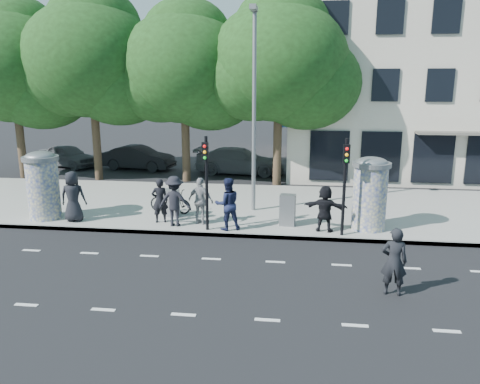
# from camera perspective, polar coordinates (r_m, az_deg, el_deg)

# --- Properties ---
(ground) EXTENTS (120.00, 120.00, 0.00)m
(ground) POSITION_cam_1_polar(r_m,az_deg,el_deg) (13.51, -4.62, -10.32)
(ground) COLOR black
(ground) RESTS_ON ground
(sidewalk) EXTENTS (40.00, 8.00, 0.15)m
(sidewalk) POSITION_cam_1_polar(r_m,az_deg,el_deg) (20.48, -0.37, -1.71)
(sidewalk) COLOR gray
(sidewalk) RESTS_ON ground
(curb) EXTENTS (40.00, 0.10, 0.16)m
(curb) POSITION_cam_1_polar(r_m,az_deg,el_deg) (16.74, -2.16, -5.23)
(curb) COLOR slate
(curb) RESTS_ON ground
(lane_dash_near) EXTENTS (32.00, 0.12, 0.01)m
(lane_dash_near) POSITION_cam_1_polar(r_m,az_deg,el_deg) (11.58, -6.90, -14.64)
(lane_dash_near) COLOR silver
(lane_dash_near) RESTS_ON ground
(lane_dash_far) EXTENTS (32.00, 0.12, 0.01)m
(lane_dash_far) POSITION_cam_1_polar(r_m,az_deg,el_deg) (14.77, -3.51, -8.15)
(lane_dash_far) COLOR silver
(lane_dash_far) RESTS_ON ground
(ad_column_left) EXTENTS (1.36, 1.36, 2.65)m
(ad_column_left) POSITION_cam_1_polar(r_m,az_deg,el_deg) (19.66, -22.91, 0.95)
(ad_column_left) COLOR beige
(ad_column_left) RESTS_ON sidewalk
(ad_column_right) EXTENTS (1.36, 1.36, 2.65)m
(ad_column_right) POSITION_cam_1_polar(r_m,az_deg,el_deg) (17.43, 15.56, 0.03)
(ad_column_right) COLOR beige
(ad_column_right) RESTS_ON sidewalk
(traffic_pole_near) EXTENTS (0.22, 0.31, 3.40)m
(traffic_pole_near) POSITION_cam_1_polar(r_m,az_deg,el_deg) (16.52, -4.14, 2.23)
(traffic_pole_near) COLOR black
(traffic_pole_near) RESTS_ON sidewalk
(traffic_pole_far) EXTENTS (0.22, 0.31, 3.40)m
(traffic_pole_far) POSITION_cam_1_polar(r_m,az_deg,el_deg) (16.28, 12.67, 1.77)
(traffic_pole_far) COLOR black
(traffic_pole_far) RESTS_ON sidewalk
(street_lamp) EXTENTS (0.25, 0.93, 8.00)m
(street_lamp) POSITION_cam_1_polar(r_m,az_deg,el_deg) (18.82, 1.72, 11.50)
(street_lamp) COLOR slate
(street_lamp) RESTS_ON sidewalk
(tree_far_left) EXTENTS (7.20, 7.20, 9.26)m
(tree_far_left) POSITION_cam_1_polar(r_m,az_deg,el_deg) (29.13, -25.99, 13.64)
(tree_far_left) COLOR #38281C
(tree_far_left) RESTS_ON ground
(tree_mid_left) EXTENTS (7.20, 7.20, 9.57)m
(tree_mid_left) POSITION_cam_1_polar(r_m,az_deg,el_deg) (27.00, -17.74, 15.11)
(tree_mid_left) COLOR #38281C
(tree_mid_left) RESTS_ON ground
(tree_near_left) EXTENTS (6.80, 6.80, 8.97)m
(tree_near_left) POSITION_cam_1_polar(r_m,az_deg,el_deg) (25.54, -6.87, 14.78)
(tree_near_left) COLOR #38281C
(tree_near_left) RESTS_ON ground
(tree_center) EXTENTS (7.00, 7.00, 9.30)m
(tree_center) POSITION_cam_1_polar(r_m,az_deg,el_deg) (24.43, 4.77, 15.48)
(tree_center) COLOR #38281C
(tree_center) RESTS_ON ground
(building) EXTENTS (20.30, 15.85, 12.00)m
(building) POSITION_cam_1_polar(r_m,az_deg,el_deg) (33.43, 24.20, 13.29)
(building) COLOR beige
(building) RESTS_ON ground
(ped_a) EXTENTS (1.02, 0.73, 1.95)m
(ped_a) POSITION_cam_1_polar(r_m,az_deg,el_deg) (18.93, -19.68, -0.50)
(ped_a) COLOR black
(ped_a) RESTS_ON sidewalk
(ped_b) EXTENTS (0.71, 0.57, 1.70)m
(ped_b) POSITION_cam_1_polar(r_m,az_deg,el_deg) (17.96, -9.74, -1.04)
(ped_b) COLOR black
(ped_b) RESTS_ON sidewalk
(ped_c) EXTENTS (1.13, 1.01, 1.91)m
(ped_c) POSITION_cam_1_polar(r_m,az_deg,el_deg) (16.82, -1.53, -1.47)
(ped_c) COLOR #181E3D
(ped_c) RESTS_ON sidewalk
(ped_d) EXTENTS (1.22, 0.71, 1.88)m
(ped_d) POSITION_cam_1_polar(r_m,az_deg,el_deg) (17.44, -7.97, -1.10)
(ped_d) COLOR black
(ped_d) RESTS_ON sidewalk
(ped_e) EXTENTS (1.18, 0.90, 1.78)m
(ped_e) POSITION_cam_1_polar(r_m,az_deg,el_deg) (17.56, -4.81, -1.09)
(ped_e) COLOR #98979A
(ped_e) RESTS_ON sidewalk
(ped_f) EXTENTS (1.64, 0.84, 1.68)m
(ped_f) POSITION_cam_1_polar(r_m,az_deg,el_deg) (16.91, 10.31, -2.01)
(ped_f) COLOR black
(ped_f) RESTS_ON sidewalk
(man_road) EXTENTS (0.70, 0.50, 1.81)m
(man_road) POSITION_cam_1_polar(r_m,az_deg,el_deg) (12.76, 18.26, -8.05)
(man_road) COLOR black
(man_road) RESTS_ON ground
(bicycle) EXTENTS (1.01, 1.91, 0.96)m
(bicycle) POSITION_cam_1_polar(r_m,az_deg,el_deg) (19.29, -8.50, -1.12)
(bicycle) COLOR black
(bicycle) RESTS_ON sidewalk
(cabinet_left) EXTENTS (0.58, 0.46, 1.11)m
(cabinet_left) POSITION_cam_1_polar(r_m,az_deg,el_deg) (18.71, -8.32, -1.33)
(cabinet_left) COLOR gray
(cabinet_left) RESTS_ON sidewalk
(cabinet_right) EXTENTS (0.61, 0.47, 1.18)m
(cabinet_right) POSITION_cam_1_polar(r_m,az_deg,el_deg) (17.48, 5.82, -2.20)
(cabinet_right) COLOR slate
(cabinet_right) RESTS_ON sidewalk
(car_left) EXTENTS (3.17, 4.52, 1.43)m
(car_left) POSITION_cam_1_polar(r_m,az_deg,el_deg) (32.03, -20.25, 4.16)
(car_left) COLOR #484B4E
(car_left) RESTS_ON ground
(car_mid) EXTENTS (2.18, 4.64, 1.47)m
(car_mid) POSITION_cam_1_polar(r_m,az_deg,el_deg) (29.88, -12.26, 4.11)
(car_mid) COLOR black
(car_mid) RESTS_ON ground
(car_right) EXTENTS (2.62, 5.45, 1.53)m
(car_right) POSITION_cam_1_polar(r_m,az_deg,el_deg) (27.85, -0.03, 3.81)
(car_right) COLOR #575A5F
(car_right) RESTS_ON ground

